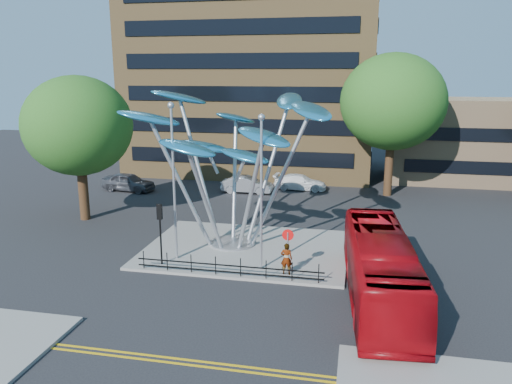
% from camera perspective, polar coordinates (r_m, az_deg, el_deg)
% --- Properties ---
extents(ground, '(120.00, 120.00, 0.00)m').
position_cam_1_polar(ground, '(24.76, -1.95, -11.51)').
color(ground, black).
rests_on(ground, ground).
extents(traffic_island, '(12.00, 9.00, 0.15)m').
position_cam_1_polar(traffic_island, '(30.34, -1.11, -6.52)').
color(traffic_island, slate).
rests_on(traffic_island, ground).
extents(double_yellow_near, '(40.00, 0.12, 0.01)m').
position_cam_1_polar(double_yellow_near, '(19.69, -6.29, -18.70)').
color(double_yellow_near, gold).
rests_on(double_yellow_near, ground).
extents(double_yellow_far, '(40.00, 0.12, 0.01)m').
position_cam_1_polar(double_yellow_far, '(19.45, -6.58, -19.16)').
color(double_yellow_far, gold).
rests_on(double_yellow_far, ground).
extents(brick_tower, '(25.00, 15.00, 30.00)m').
position_cam_1_polar(brick_tower, '(55.15, -0.21, 18.24)').
color(brick_tower, olive).
rests_on(brick_tower, ground).
extents(low_building_near, '(15.00, 8.00, 8.00)m').
position_cam_1_polar(low_building_near, '(53.26, 23.26, 5.46)').
color(low_building_near, tan).
rests_on(low_building_near, ground).
extents(tree_right, '(8.80, 8.80, 12.11)m').
position_cam_1_polar(tree_right, '(43.93, 15.38, 9.88)').
color(tree_right, black).
rests_on(tree_right, ground).
extents(tree_left, '(7.60, 7.60, 10.32)m').
position_cam_1_polar(tree_left, '(37.40, -19.68, 7.10)').
color(tree_left, black).
rests_on(tree_left, ground).
extents(leaf_sculpture, '(12.72, 9.54, 9.51)m').
position_cam_1_polar(leaf_sculpture, '(29.64, -2.90, 6.53)').
color(leaf_sculpture, '#9EA0A5').
rests_on(leaf_sculpture, traffic_island).
extents(street_lamp_left, '(0.36, 0.36, 8.80)m').
position_cam_1_polar(street_lamp_left, '(27.62, -9.43, 2.66)').
color(street_lamp_left, '#9EA0A5').
rests_on(street_lamp_left, traffic_island).
extents(street_lamp_right, '(0.36, 0.36, 8.30)m').
position_cam_1_polar(street_lamp_right, '(25.82, 0.61, 1.50)').
color(street_lamp_right, '#9EA0A5').
rests_on(street_lamp_right, traffic_island).
extents(traffic_light_island, '(0.28, 0.18, 3.42)m').
position_cam_1_polar(traffic_light_island, '(27.55, -10.92, -3.31)').
color(traffic_light_island, black).
rests_on(traffic_light_island, traffic_island).
extents(no_entry_sign_island, '(0.60, 0.10, 2.45)m').
position_cam_1_polar(no_entry_sign_island, '(26.02, 3.65, -5.95)').
color(no_entry_sign_island, '#9EA0A5').
rests_on(no_entry_sign_island, traffic_island).
extents(pedestrian_railing_front, '(10.00, 0.06, 1.00)m').
position_cam_1_polar(pedestrian_railing_front, '(26.28, -3.22, -8.68)').
color(pedestrian_railing_front, black).
rests_on(pedestrian_railing_front, traffic_island).
extents(red_bus, '(3.60, 11.71, 3.21)m').
position_cam_1_polar(red_bus, '(24.19, 13.97, -8.41)').
color(red_bus, '#95060D').
rests_on(red_bus, ground).
extents(pedestrian, '(0.63, 0.42, 1.70)m').
position_cam_1_polar(pedestrian, '(26.29, 3.50, -7.62)').
color(pedestrian, gray).
rests_on(pedestrian, traffic_island).
extents(parked_car_left, '(5.03, 2.55, 1.64)m').
position_cam_1_polar(parked_car_left, '(46.48, -14.38, 1.12)').
color(parked_car_left, '#43454B').
rests_on(parked_car_left, ground).
extents(parked_car_mid, '(4.55, 1.67, 1.49)m').
position_cam_1_polar(parked_car_mid, '(44.34, -1.05, 0.86)').
color(parked_car_mid, '#9C9EA3').
rests_on(parked_car_mid, ground).
extents(parked_car_right, '(4.85, 2.14, 1.39)m').
position_cam_1_polar(parked_car_right, '(45.69, 5.06, 1.12)').
color(parked_car_right, white).
rests_on(parked_car_right, ground).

